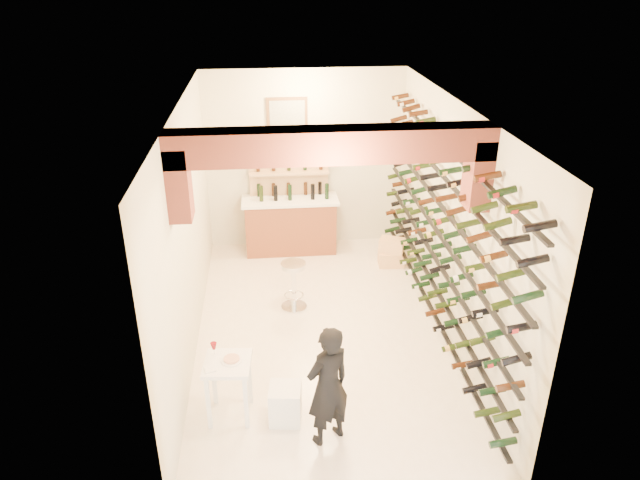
{
  "coord_description": "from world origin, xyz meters",
  "views": [
    {
      "loc": [
        -0.72,
        -6.91,
        4.72
      ],
      "look_at": [
        0.0,
        0.3,
        1.3
      ],
      "focal_mm": 32.56,
      "sensor_mm": 36.0,
      "label": 1
    }
  ],
  "objects_px": {
    "person": "(328,386)",
    "chrome_barstool": "(294,282)",
    "back_counter": "(291,224)",
    "wine_rack": "(436,228)",
    "white_stool": "(285,404)",
    "crate_lower": "(391,258)",
    "tasting_table": "(228,372)"
  },
  "relations": [
    {
      "from": "person",
      "to": "chrome_barstool",
      "type": "xyz_separation_m",
      "value": [
        -0.21,
        2.75,
        -0.28
      ]
    },
    {
      "from": "back_counter",
      "to": "person",
      "type": "relative_size",
      "value": 1.18
    },
    {
      "from": "wine_rack",
      "to": "white_stool",
      "type": "distance_m",
      "value": 3.05
    },
    {
      "from": "white_stool",
      "to": "crate_lower",
      "type": "distance_m",
      "value": 4.14
    },
    {
      "from": "back_counter",
      "to": "crate_lower",
      "type": "relative_size",
      "value": 3.93
    },
    {
      "from": "crate_lower",
      "to": "back_counter",
      "type": "bearing_deg",
      "value": 156.21
    },
    {
      "from": "wine_rack",
      "to": "person",
      "type": "xyz_separation_m",
      "value": [
        -1.68,
        -2.08,
        -0.83
      ]
    },
    {
      "from": "back_counter",
      "to": "wine_rack",
      "type": "bearing_deg",
      "value": -55.34
    },
    {
      "from": "white_stool",
      "to": "person",
      "type": "height_order",
      "value": "person"
    },
    {
      "from": "white_stool",
      "to": "back_counter",
      "type": "bearing_deg",
      "value": 86.11
    },
    {
      "from": "wine_rack",
      "to": "tasting_table",
      "type": "relative_size",
      "value": 6.28
    },
    {
      "from": "person",
      "to": "back_counter",
      "type": "bearing_deg",
      "value": -117.75
    },
    {
      "from": "back_counter",
      "to": "white_stool",
      "type": "xyz_separation_m",
      "value": [
        -0.3,
        -4.38,
        -0.31
      ]
    },
    {
      "from": "person",
      "to": "wine_rack",
      "type": "bearing_deg",
      "value": -158.58
    },
    {
      "from": "chrome_barstool",
      "to": "crate_lower",
      "type": "xyz_separation_m",
      "value": [
        1.76,
        1.23,
        -0.31
      ]
    },
    {
      "from": "chrome_barstool",
      "to": "person",
      "type": "bearing_deg",
      "value": -85.65
    },
    {
      "from": "white_stool",
      "to": "chrome_barstool",
      "type": "xyz_separation_m",
      "value": [
        0.24,
        2.4,
        0.22
      ]
    },
    {
      "from": "wine_rack",
      "to": "white_stool",
      "type": "bearing_deg",
      "value": -140.92
    },
    {
      "from": "chrome_barstool",
      "to": "tasting_table",
      "type": "bearing_deg",
      "value": -110.94
    },
    {
      "from": "wine_rack",
      "to": "person",
      "type": "bearing_deg",
      "value": -129.03
    },
    {
      "from": "tasting_table",
      "to": "crate_lower",
      "type": "height_order",
      "value": "tasting_table"
    },
    {
      "from": "white_stool",
      "to": "chrome_barstool",
      "type": "distance_m",
      "value": 2.42
    },
    {
      "from": "back_counter",
      "to": "white_stool",
      "type": "height_order",
      "value": "back_counter"
    },
    {
      "from": "back_counter",
      "to": "person",
      "type": "xyz_separation_m",
      "value": [
        0.15,
        -4.72,
        0.19
      ]
    },
    {
      "from": "tasting_table",
      "to": "person",
      "type": "xyz_separation_m",
      "value": [
        1.07,
        -0.49,
        0.11
      ]
    },
    {
      "from": "white_stool",
      "to": "chrome_barstool",
      "type": "relative_size",
      "value": 0.58
    },
    {
      "from": "crate_lower",
      "to": "chrome_barstool",
      "type": "bearing_deg",
      "value": -145.15
    },
    {
      "from": "back_counter",
      "to": "crate_lower",
      "type": "xyz_separation_m",
      "value": [
        1.7,
        -0.75,
        -0.4
      ]
    },
    {
      "from": "tasting_table",
      "to": "white_stool",
      "type": "height_order",
      "value": "tasting_table"
    },
    {
      "from": "back_counter",
      "to": "chrome_barstool",
      "type": "distance_m",
      "value": 1.98
    },
    {
      "from": "tasting_table",
      "to": "white_stool",
      "type": "xyz_separation_m",
      "value": [
        0.63,
        -0.14,
        -0.39
      ]
    },
    {
      "from": "back_counter",
      "to": "chrome_barstool",
      "type": "xyz_separation_m",
      "value": [
        -0.06,
        -1.98,
        -0.09
      ]
    }
  ]
}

